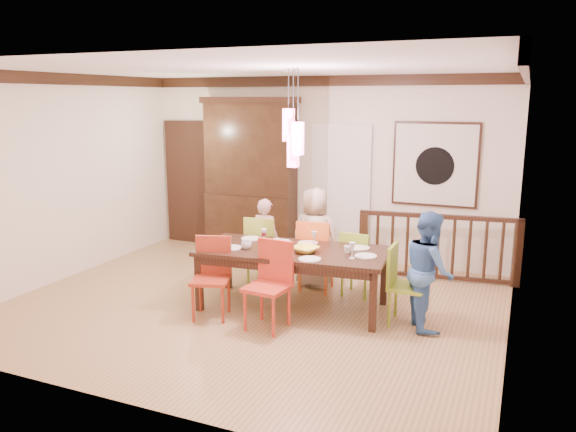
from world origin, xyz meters
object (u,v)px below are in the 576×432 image
at_px(chair_end_right, 408,280).
at_px(dining_table, 293,255).
at_px(balustrade, 438,246).
at_px(person_far_left, 265,240).
at_px(person_far_mid, 315,237).
at_px(chair_far_left, 264,244).
at_px(person_end_right, 429,270).
at_px(china_hutch, 251,176).

bearing_deg(chair_end_right, dining_table, 91.00).
xyz_separation_m(balustrade, person_far_left, (-2.26, -0.95, 0.09)).
relative_size(dining_table, person_far_mid, 1.72).
bearing_deg(chair_far_left, person_end_right, 159.14).
relative_size(chair_end_right, person_far_left, 0.78).
bearing_deg(person_far_mid, china_hutch, -38.53).
bearing_deg(balustrade, chair_far_left, -161.69).
xyz_separation_m(dining_table, chair_far_left, (-0.75, 0.75, -0.12)).
bearing_deg(chair_end_right, chair_far_left, 71.53).
bearing_deg(person_end_right, china_hutch, 32.84).
relative_size(chair_far_left, person_far_mid, 0.70).
bearing_deg(person_end_right, dining_table, 66.88).
xyz_separation_m(dining_table, person_far_left, (-0.78, 0.85, -0.08)).
xyz_separation_m(dining_table, balustrade, (1.48, 1.81, -0.17)).
bearing_deg(balustrade, person_far_left, -164.19).
distance_m(balustrade, person_far_left, 2.46).
bearing_deg(dining_table, balustrade, 45.03).
bearing_deg(person_far_left, balustrade, -152.30).
bearing_deg(person_far_mid, chair_far_left, 11.03).
bearing_deg(chair_end_right, person_end_right, -85.77).
xyz_separation_m(person_far_left, person_far_mid, (0.73, 0.04, 0.10)).
relative_size(chair_far_left, person_end_right, 0.72).
relative_size(china_hutch, person_end_right, 1.92).
height_order(balustrade, person_far_left, person_far_left).
distance_m(chair_far_left, chair_end_right, 2.28).
relative_size(chair_end_right, person_far_mid, 0.67).
bearing_deg(person_end_right, person_far_left, 46.95).
relative_size(dining_table, person_end_right, 1.77).
bearing_deg(chair_far_left, china_hutch, -61.31).
relative_size(balustrade, person_far_left, 1.90).
relative_size(china_hutch, balustrade, 1.15).
height_order(balustrade, person_end_right, person_end_right).
distance_m(chair_far_left, balustrade, 2.47).
relative_size(person_far_mid, person_end_right, 1.03).
distance_m(dining_table, chair_end_right, 1.42).
bearing_deg(person_far_mid, person_far_left, 2.63).
bearing_deg(person_far_left, person_far_mid, -172.08).
relative_size(china_hutch, person_far_left, 2.17).
bearing_deg(chair_end_right, china_hutch, 55.36).
relative_size(chair_end_right, balustrade, 0.41).
bearing_deg(chair_far_left, person_far_mid, -172.74).
height_order(chair_far_left, china_hutch, china_hutch).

